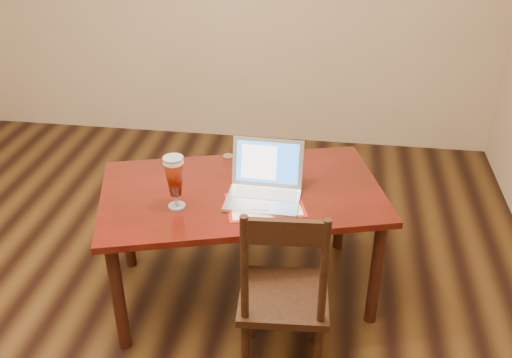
# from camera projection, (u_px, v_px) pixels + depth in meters

# --- Properties ---
(ground) EXTENTS (5.00, 5.00, 0.00)m
(ground) POSITION_uv_depth(u_px,v_px,m) (124.00, 344.00, 2.91)
(ground) COLOR black
(ground) RESTS_ON ground
(dining_table) EXTENTS (1.60, 1.18, 0.95)m
(dining_table) POSITION_uv_depth(u_px,v_px,m) (241.00, 202.00, 2.96)
(dining_table) COLOR #510D0A
(dining_table) RESTS_ON ground
(dining_chair) EXTENTS (0.43, 0.41, 0.95)m
(dining_chair) POSITION_uv_depth(u_px,v_px,m) (284.00, 296.00, 2.56)
(dining_chair) COLOR black
(dining_chair) RESTS_ON ground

